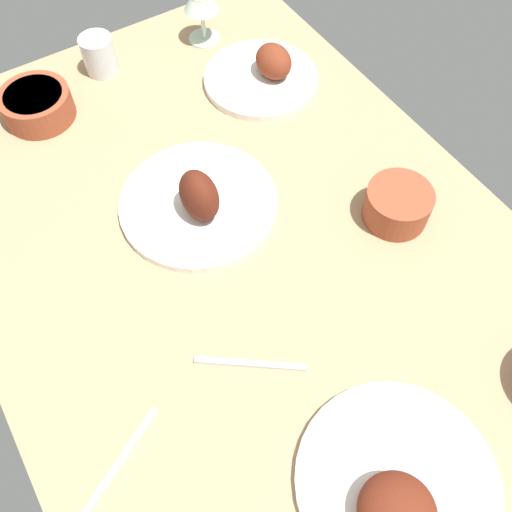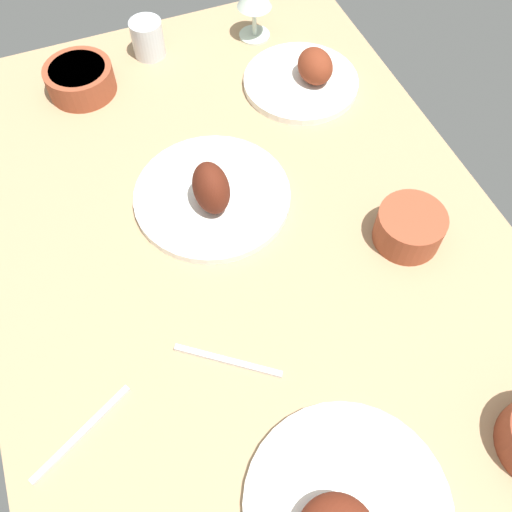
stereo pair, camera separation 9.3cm
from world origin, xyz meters
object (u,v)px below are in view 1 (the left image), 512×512
Objects in this scene: plate_far_side at (265,74)px; bowl_onions at (398,204)px; bowl_soup at (37,104)px; water_tumbler at (99,55)px; plate_near_viewer at (199,201)px; spoon_loose at (250,364)px; fork_loose at (119,463)px; plate_center_main at (397,493)px.

bowl_onions is at bearing -179.59° from plate_far_side.
bowl_soup is 17.49cm from water_tumbler.
water_tumbler is at bearing -69.34° from bowl_soup.
bowl_soup is at bearing 22.33° from plate_near_viewer.
plate_far_side is at bearing -87.97° from spoon_loose.
fork_loose and spoon_loose have the same top height.
plate_center_main is 37.97cm from fork_loose.
bowl_soup is at bearing -46.80° from spoon_loose.
plate_far_side is 0.85× the size of plate_near_viewer.
bowl_onions is 1.46× the size of water_tumbler.
water_tumbler is at bearing -1.30° from plate_center_main.
fork_loose is (-54.96, 59.60, -1.63)cm from plate_far_side.
plate_near_viewer is (56.30, -1.53, 0.15)cm from plate_center_main.
bowl_onions reaches higher than fork_loose.
plate_near_viewer is at bearing -157.67° from bowl_soup.
plate_center_main reaches higher than spoon_loose.
spoon_loose is at bearing 13.90° from plate_center_main.
bowl_soup is at bearing 50.03° from fork_loose.
plate_center_main is at bearing 178.70° from water_tumbler.
plate_center_main is at bearing 178.44° from plate_near_viewer.
plate_center_main is 1.63× the size of spoon_loose.
plate_center_main is 1.15× the size of plate_far_side.
fork_loose is 23.29cm from spoon_loose.
plate_center_main is at bearing -171.52° from bowl_soup.
bowl_onions is 0.68× the size of spoon_loose.
bowl_onions is at bearing -142.59° from bowl_soup.
bowl_soup is 1.75× the size of water_tumbler.
water_tumbler is 0.47× the size of spoon_loose.
spoon_loose is at bearing 173.25° from water_tumbler.
plate_center_main reaches higher than bowl_onions.
plate_far_side is 2.08× the size of bowl_onions.
plate_center_main is 2.39× the size of bowl_onions.
water_tumbler is at bearing 23.57° from bowl_onions.
water_tumbler is at bearing 39.89° from fork_loose.
bowl_onions is at bearing -39.84° from plate_center_main.
plate_far_side is 1.73× the size of bowl_soup.
bowl_soup is 68.50cm from spoon_loose.
plate_near_viewer reaches higher than water_tumbler.
plate_far_side is (78.63, -29.97, -0.15)cm from plate_center_main.
bowl_onions is at bearing -124.86° from plate_near_viewer.
fork_loose is at bearing 43.15° from spoon_loose.
spoon_loose is (-68.03, -7.57, -2.75)cm from bowl_soup.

